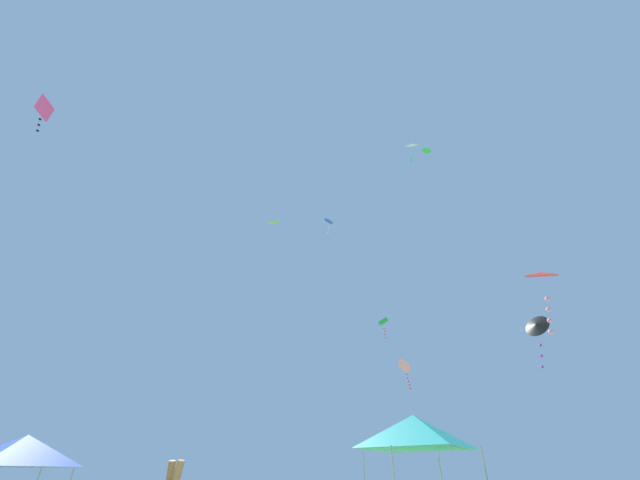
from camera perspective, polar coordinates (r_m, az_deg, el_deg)
The scene contains 11 objects.
canopy_tent_blue at distance 16.10m, azimuth -39.41°, elevation -24.19°, with size 2.72×2.72×2.91m.
canopy_tent_teal at distance 15.68m, azimuth 14.69°, elevation -27.10°, with size 3.51×3.51×3.75m.
kite_blue_delta at distance 44.10m, azimuth 1.40°, elevation 3.00°, with size 1.62×1.64×2.41m.
kite_green_box at distance 38.11m, azimuth 9.91°, elevation -12.61°, with size 1.10×0.68×2.22m.
kite_magenta_diamond at distance 26.76m, azimuth -37.24°, elevation 15.98°, with size 0.81×0.98×2.27m.
kite_green_delta at distance 27.32m, azimuth 16.43°, elevation 13.38°, with size 0.87×0.87×0.29m.
kite_pink_delta at distance 38.42m, azimuth 13.21°, elevation -18.74°, with size 1.29×1.59×2.90m.
kite_white_diamond at distance 32.56m, azimuth 14.20°, elevation 14.14°, with size 1.20×1.31×2.66m.
kite_red_diamond at distance 18.78m, azimuth 31.50°, elevation -5.00°, with size 1.37×1.70×3.12m.
kite_black_delta at distance 26.19m, azimuth 30.89°, elevation -11.57°, with size 1.36×1.69×3.17m.
kite_lime_diamond at distance 35.79m, azimuth -7.34°, elevation 2.89°, with size 1.38×1.30×0.79m.
Camera 1 is at (0.69, -5.69, 1.81)m, focal length 20.37 mm.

